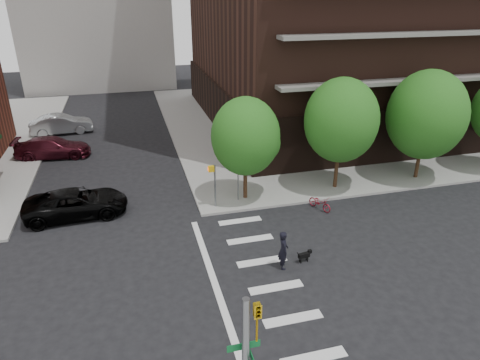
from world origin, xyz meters
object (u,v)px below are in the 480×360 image
parked_car_silver (61,124)px  scooter (320,203)px  dog_walker (283,250)px  parked_car_maroon (53,147)px  parked_car_black (76,203)px

parked_car_silver → scooter: bearing=-145.4°
parked_car_silver → dog_walker: dog_walker is taller
scooter → dog_walker: size_ratio=0.85×
parked_car_silver → scooter: size_ratio=3.24×
parked_car_maroon → dog_walker: size_ratio=2.87×
parked_car_silver → dog_walker: size_ratio=2.76×
parked_car_silver → dog_walker: bearing=-158.9°
parked_car_maroon → dog_walker: (11.99, -17.90, 0.16)m
parked_car_silver → scooter: 25.00m
parked_car_silver → parked_car_maroon: bearing=174.6°
parked_car_black → dog_walker: (9.53, -7.68, 0.17)m
dog_walker → parked_car_black: bearing=59.3°
parked_car_black → parked_car_maroon: size_ratio=1.03×
parked_car_maroon → parked_car_silver: size_ratio=1.04×
parked_car_black → scooter: size_ratio=3.47×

